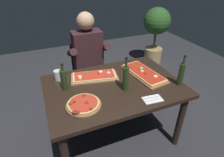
{
  "coord_description": "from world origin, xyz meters",
  "views": [
    {
      "loc": [
        -0.63,
        -1.48,
        1.81
      ],
      "look_at": [
        0.0,
        0.05,
        0.79
      ],
      "focal_mm": 29.73,
      "sensor_mm": 36.0,
      "label": 1
    }
  ],
  "objects_px": {
    "pizza_rectangular_left": "(144,73)",
    "seated_diner": "(89,58)",
    "dining_table": "(114,92)",
    "potted_plant_corner": "(156,29)",
    "pizza_rectangular_front": "(94,76)",
    "wine_bottle_dark": "(126,78)",
    "diner_chair": "(88,70)",
    "pizza_round_far": "(84,104)",
    "tumbler_near_camera": "(58,76)",
    "oil_bottle_amber": "(64,79)",
    "vinegar_bottle_green": "(181,74)"
  },
  "relations": [
    {
      "from": "pizza_rectangular_left",
      "to": "vinegar_bottle_green",
      "type": "xyz_separation_m",
      "value": [
        0.24,
        -0.32,
        0.11
      ]
    },
    {
      "from": "pizza_round_far",
      "to": "pizza_rectangular_front",
      "type": "bearing_deg",
      "value": 60.73
    },
    {
      "from": "oil_bottle_amber",
      "to": "tumbler_near_camera",
      "type": "relative_size",
      "value": 2.57
    },
    {
      "from": "dining_table",
      "to": "pizza_rectangular_left",
      "type": "bearing_deg",
      "value": 9.13
    },
    {
      "from": "pizza_rectangular_front",
      "to": "seated_diner",
      "type": "distance_m",
      "value": 0.53
    },
    {
      "from": "dining_table",
      "to": "pizza_round_far",
      "type": "relative_size",
      "value": 4.45
    },
    {
      "from": "pizza_rectangular_left",
      "to": "seated_diner",
      "type": "height_order",
      "value": "seated_diner"
    },
    {
      "from": "wine_bottle_dark",
      "to": "vinegar_bottle_green",
      "type": "xyz_separation_m",
      "value": [
        0.56,
        -0.13,
        -0.01
      ]
    },
    {
      "from": "diner_chair",
      "to": "potted_plant_corner",
      "type": "xyz_separation_m",
      "value": [
        1.63,
        0.7,
        0.23
      ]
    },
    {
      "from": "oil_bottle_amber",
      "to": "tumbler_near_camera",
      "type": "bearing_deg",
      "value": 99.99
    },
    {
      "from": "dining_table",
      "to": "pizza_round_far",
      "type": "xyz_separation_m",
      "value": [
        -0.38,
        -0.21,
        0.12
      ]
    },
    {
      "from": "wine_bottle_dark",
      "to": "tumbler_near_camera",
      "type": "bearing_deg",
      "value": 142.51
    },
    {
      "from": "dining_table",
      "to": "wine_bottle_dark",
      "type": "height_order",
      "value": "wine_bottle_dark"
    },
    {
      "from": "diner_chair",
      "to": "seated_diner",
      "type": "height_order",
      "value": "seated_diner"
    },
    {
      "from": "pizza_rectangular_front",
      "to": "wine_bottle_dark",
      "type": "height_order",
      "value": "wine_bottle_dark"
    },
    {
      "from": "oil_bottle_amber",
      "to": "diner_chair",
      "type": "xyz_separation_m",
      "value": [
        0.43,
        0.74,
        -0.37
      ]
    },
    {
      "from": "pizza_rectangular_front",
      "to": "oil_bottle_amber",
      "type": "bearing_deg",
      "value": -164.56
    },
    {
      "from": "dining_table",
      "to": "pizza_rectangular_front",
      "type": "height_order",
      "value": "pizza_rectangular_front"
    },
    {
      "from": "tumbler_near_camera",
      "to": "potted_plant_corner",
      "type": "distance_m",
      "value": 2.42
    },
    {
      "from": "tumbler_near_camera",
      "to": "diner_chair",
      "type": "relative_size",
      "value": 0.13
    },
    {
      "from": "pizza_rectangular_front",
      "to": "oil_bottle_amber",
      "type": "relative_size",
      "value": 1.93
    },
    {
      "from": "pizza_round_far",
      "to": "potted_plant_corner",
      "type": "xyz_separation_m",
      "value": [
        1.95,
        1.77,
        -0.05
      ]
    },
    {
      "from": "dining_table",
      "to": "oil_bottle_amber",
      "type": "distance_m",
      "value": 0.54
    },
    {
      "from": "tumbler_near_camera",
      "to": "seated_diner",
      "type": "relative_size",
      "value": 0.08
    },
    {
      "from": "dining_table",
      "to": "diner_chair",
      "type": "distance_m",
      "value": 0.87
    },
    {
      "from": "wine_bottle_dark",
      "to": "seated_diner",
      "type": "distance_m",
      "value": 0.88
    },
    {
      "from": "pizza_rectangular_front",
      "to": "pizza_round_far",
      "type": "height_order",
      "value": "same"
    },
    {
      "from": "pizza_rectangular_front",
      "to": "diner_chair",
      "type": "height_order",
      "value": "diner_chair"
    },
    {
      "from": "pizza_rectangular_front",
      "to": "pizza_rectangular_left",
      "type": "bearing_deg",
      "value": -15.47
    },
    {
      "from": "wine_bottle_dark",
      "to": "potted_plant_corner",
      "type": "xyz_separation_m",
      "value": [
        1.5,
        1.68,
        -0.16
      ]
    },
    {
      "from": "wine_bottle_dark",
      "to": "tumbler_near_camera",
      "type": "distance_m",
      "value": 0.75
    },
    {
      "from": "potted_plant_corner",
      "to": "diner_chair",
      "type": "bearing_deg",
      "value": -156.7
    },
    {
      "from": "pizza_round_far",
      "to": "potted_plant_corner",
      "type": "distance_m",
      "value": 2.63
    },
    {
      "from": "vinegar_bottle_green",
      "to": "oil_bottle_amber",
      "type": "bearing_deg",
      "value": 161.52
    },
    {
      "from": "vinegar_bottle_green",
      "to": "potted_plant_corner",
      "type": "relative_size",
      "value": 0.29
    },
    {
      "from": "potted_plant_corner",
      "to": "dining_table",
      "type": "bearing_deg",
      "value": -135.32
    },
    {
      "from": "wine_bottle_dark",
      "to": "vinegar_bottle_green",
      "type": "bearing_deg",
      "value": -13.04
    },
    {
      "from": "pizza_round_far",
      "to": "diner_chair",
      "type": "height_order",
      "value": "diner_chair"
    },
    {
      "from": "dining_table",
      "to": "potted_plant_corner",
      "type": "bearing_deg",
      "value": 44.68
    },
    {
      "from": "pizza_rectangular_left",
      "to": "wine_bottle_dark",
      "type": "relative_size",
      "value": 1.71
    },
    {
      "from": "pizza_rectangular_front",
      "to": "vinegar_bottle_green",
      "type": "height_order",
      "value": "vinegar_bottle_green"
    },
    {
      "from": "tumbler_near_camera",
      "to": "diner_chair",
      "type": "bearing_deg",
      "value": 48.74
    },
    {
      "from": "vinegar_bottle_green",
      "to": "diner_chair",
      "type": "relative_size",
      "value": 0.38
    },
    {
      "from": "dining_table",
      "to": "pizza_round_far",
      "type": "height_order",
      "value": "pizza_round_far"
    },
    {
      "from": "diner_chair",
      "to": "seated_diner",
      "type": "distance_m",
      "value": 0.28
    },
    {
      "from": "pizza_rectangular_left",
      "to": "potted_plant_corner",
      "type": "height_order",
      "value": "potted_plant_corner"
    },
    {
      "from": "pizza_rectangular_front",
      "to": "tumbler_near_camera",
      "type": "bearing_deg",
      "value": 162.71
    },
    {
      "from": "pizza_rectangular_left",
      "to": "seated_diner",
      "type": "xyz_separation_m",
      "value": [
        -0.45,
        0.67,
        -0.02
      ]
    },
    {
      "from": "vinegar_bottle_green",
      "to": "potted_plant_corner",
      "type": "bearing_deg",
      "value": 62.55
    },
    {
      "from": "tumbler_near_camera",
      "to": "pizza_round_far",
      "type": "bearing_deg",
      "value": -75.91
    }
  ]
}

